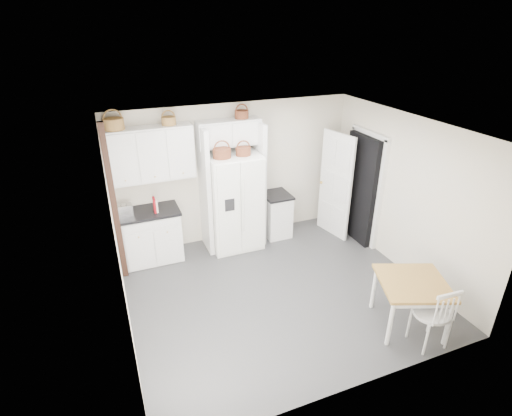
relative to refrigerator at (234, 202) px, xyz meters
name	(u,v)px	position (x,y,z in m)	size (l,w,h in m)	color
floor	(277,291)	(0.15, -1.62, -0.89)	(4.50, 4.50, 0.00)	#3E3E3E
ceiling	(282,130)	(0.15, -1.62, 1.71)	(4.50, 4.50, 0.00)	white
wall_back	(235,173)	(0.15, 0.38, 0.41)	(4.50, 4.50, 0.00)	beige
wall_left	(118,248)	(-2.10, -1.62, 0.41)	(4.00, 4.00, 0.00)	beige
wall_right	(404,195)	(2.40, -1.62, 0.41)	(4.00, 4.00, 0.00)	beige
refrigerator	(234,202)	(0.00, 0.00, 0.00)	(0.92, 0.74, 1.79)	white
base_cab_left	(151,236)	(-1.52, 0.08, -0.44)	(0.98, 0.62, 0.91)	white
base_cab_right	(276,215)	(0.89, 0.08, -0.48)	(0.47, 0.57, 0.83)	white
dining_table	(409,303)	(1.51, -2.99, -0.53)	(0.88, 0.88, 0.73)	olive
windsor_chair	(432,313)	(1.52, -3.37, -0.40)	(0.49, 0.44, 1.00)	white
counter_left	(148,212)	(-1.52, 0.08, 0.04)	(1.02, 0.66, 0.04)	black
counter_right	(277,195)	(0.89, 0.08, -0.05)	(0.51, 0.60, 0.04)	black
toaster	(124,210)	(-1.91, 0.05, 0.15)	(0.27, 0.15, 0.18)	silver
cookbook_red	(155,205)	(-1.41, 0.00, 0.18)	(0.04, 0.17, 0.25)	maroon
cookbook_cream	(156,205)	(-1.40, 0.00, 0.17)	(0.03, 0.15, 0.23)	beige
basket_upper_a	(114,124)	(-1.86, 0.21, 1.54)	(0.32, 0.32, 0.18)	olive
basket_upper_c	(169,121)	(-1.01, 0.21, 1.52)	(0.23, 0.23, 0.13)	olive
basket_bridge_b	(242,114)	(0.25, 0.21, 1.52)	(0.24, 0.24, 0.14)	#5A3316
basket_fridge_a	(222,153)	(-0.23, -0.10, 0.98)	(0.31, 0.31, 0.16)	#5A3316
basket_fridge_b	(243,151)	(0.16, -0.10, 0.97)	(0.26, 0.26, 0.14)	#5A3316
upper_cabinet	(151,154)	(-1.35, 0.21, 1.01)	(1.40, 0.34, 0.90)	white
bridge_cabinet	(229,133)	(0.00, 0.21, 1.23)	(1.12, 0.34, 0.45)	white
fridge_panel_left	(205,191)	(-0.51, 0.08, 0.26)	(0.08, 0.60, 2.30)	white
fridge_panel_right	(258,183)	(0.51, 0.08, 0.26)	(0.08, 0.60, 2.30)	white
trim_post	(114,205)	(-2.05, -0.27, 0.41)	(0.09, 0.09, 2.60)	black
doorway_void	(361,189)	(2.31, -0.62, 0.13)	(0.18, 0.85, 2.05)	black
door_slab	(335,186)	(1.95, -0.28, 0.13)	(0.80, 0.04, 2.05)	white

